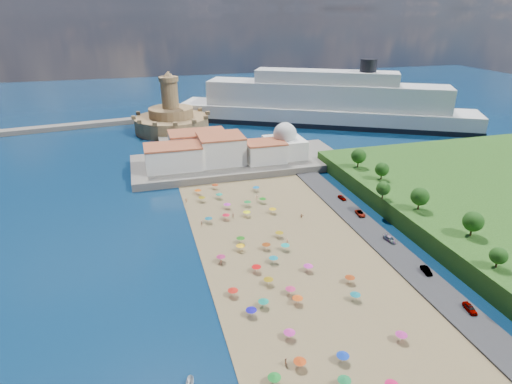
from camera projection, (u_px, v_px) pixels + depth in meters
name	position (u px, v px, depth m)	size (l,w,h in m)	color
ground	(267.00, 254.00, 117.93)	(700.00, 700.00, 0.00)	#071938
terrace	(239.00, 162.00, 184.36)	(90.00, 36.00, 3.00)	#59544C
jetty	(179.00, 144.00, 209.88)	(18.00, 70.00, 2.40)	#59544C
waterfront_buildings	(208.00, 150.00, 179.13)	(57.00, 29.00, 11.00)	silver
domed_building	(285.00, 143.00, 184.68)	(16.00, 16.00, 15.00)	silver
fortress	(172.00, 119.00, 234.22)	(40.00, 40.00, 32.40)	#A18150
cruise_ship	(324.00, 105.00, 246.66)	(162.10, 103.63, 37.33)	black
beach_parasols	(277.00, 274.00, 105.68)	(32.60, 116.84, 2.20)	gray
beachgoers	(258.00, 240.00, 123.03)	(35.59, 94.62, 1.86)	tan
parked_cars	(389.00, 238.00, 123.44)	(2.69, 66.97, 1.42)	gray
hillside_trees	(430.00, 204.00, 124.94)	(14.80, 106.96, 7.40)	#382314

